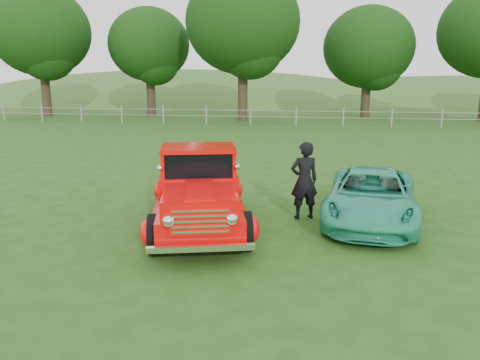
% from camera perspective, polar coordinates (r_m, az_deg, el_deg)
% --- Properties ---
extents(ground, '(140.00, 140.00, 0.00)m').
position_cam_1_polar(ground, '(9.43, 0.55, -7.33)').
color(ground, '#214512').
rests_on(ground, ground).
extents(distant_hills, '(116.00, 60.00, 18.00)m').
position_cam_1_polar(distant_hills, '(68.87, 4.77, 6.16)').
color(distant_hills, '#326123').
rests_on(distant_hills, ground).
extents(fence_line, '(48.00, 0.12, 1.20)m').
position_cam_1_polar(fence_line, '(30.89, 6.86, 7.73)').
color(fence_line, gray).
rests_on(fence_line, ground).
extents(tree_far_west, '(7.60, 7.60, 9.93)m').
position_cam_1_polar(tree_far_west, '(40.91, -23.14, 16.28)').
color(tree_far_west, black).
rests_on(tree_far_west, ground).
extents(tree_mid_west, '(6.40, 6.40, 8.46)m').
position_cam_1_polar(tree_mid_west, '(39.17, -11.04, 15.87)').
color(tree_mid_west, black).
rests_on(tree_mid_west, ground).
extents(tree_near_west, '(8.00, 8.00, 10.42)m').
position_cam_1_polar(tree_near_west, '(34.36, 0.34, 18.65)').
color(tree_near_west, black).
rests_on(tree_near_west, ground).
extents(tree_near_east, '(6.80, 6.80, 8.33)m').
position_cam_1_polar(tree_near_east, '(37.98, 15.39, 15.30)').
color(tree_near_east, black).
rests_on(tree_near_east, ground).
extents(red_pickup, '(3.13, 5.26, 1.78)m').
position_cam_1_polar(red_pickup, '(10.06, -5.02, -1.35)').
color(red_pickup, black).
rests_on(red_pickup, ground).
extents(teal_sedan, '(2.44, 4.37, 1.16)m').
position_cam_1_polar(teal_sedan, '(10.84, 15.73, -1.94)').
color(teal_sedan, '#29A47C').
rests_on(teal_sedan, ground).
extents(man, '(0.76, 0.63, 1.78)m').
position_cam_1_polar(man, '(10.70, 7.83, -0.05)').
color(man, black).
rests_on(man, ground).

